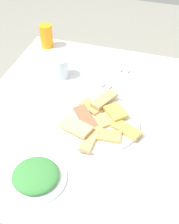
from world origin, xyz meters
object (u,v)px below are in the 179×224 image
at_px(soda_can, 46,36).
at_px(spoon, 111,77).
at_px(pide_platter, 99,122).
at_px(fork, 118,79).
at_px(drinking_glass, 60,68).
at_px(dining_table, 83,128).
at_px(paper_napkin, 115,79).
at_px(salad_plate_greens, 36,176).

distance_m(soda_can, spoon, 0.44).
bearing_deg(pide_platter, spoon, 5.60).
bearing_deg(soda_can, fork, -112.69).
relative_size(pide_platter, drinking_glass, 3.70).
height_order(dining_table, fork, fork).
relative_size(drinking_glass, paper_napkin, 0.75).
relative_size(salad_plate_greens, paper_napkin, 1.65).
xyz_separation_m(pide_platter, drinking_glass, (0.26, 0.26, 0.03)).
xyz_separation_m(salad_plate_greens, soda_can, (0.81, 0.30, 0.04)).
xyz_separation_m(dining_table, fork, (0.27, -0.09, 0.09)).
xyz_separation_m(pide_platter, spoon, (0.31, 0.03, -0.01)).
xyz_separation_m(dining_table, soda_can, (0.45, 0.35, 0.15)).
xyz_separation_m(drinking_glass, fork, (0.05, -0.27, -0.04)).
bearing_deg(pide_platter, fork, -1.01).
bearing_deg(soda_can, salad_plate_greens, -159.74).
xyz_separation_m(dining_table, salad_plate_greens, (-0.36, 0.05, 0.10)).
bearing_deg(paper_napkin, dining_table, 165.96).
bearing_deg(drinking_glass, salad_plate_greens, -167.03).
bearing_deg(fork, salad_plate_greens, -171.95).
bearing_deg(dining_table, drinking_glass, 39.93).
bearing_deg(spoon, fork, -69.32).
bearing_deg(paper_napkin, drinking_glass, 101.68).
height_order(pide_platter, soda_can, soda_can).
xyz_separation_m(paper_napkin, spoon, (0.00, 0.02, 0.00)).
height_order(pide_platter, paper_napkin, pide_platter).
distance_m(drinking_glass, fork, 0.28).
distance_m(soda_can, fork, 0.47).
bearing_deg(soda_can, spoon, -114.51).
distance_m(dining_table, paper_napkin, 0.29).
bearing_deg(fork, drinking_glass, 121.17).
bearing_deg(paper_napkin, fork, -90.00).
height_order(pide_platter, drinking_glass, drinking_glass).
xyz_separation_m(pide_platter, paper_napkin, (0.31, 0.01, -0.01)).
height_order(dining_table, pide_platter, pide_platter).
distance_m(paper_napkin, fork, 0.02).
bearing_deg(dining_table, pide_platter, -117.63).
height_order(soda_can, spoon, soda_can).
distance_m(dining_table, salad_plate_greens, 0.37).
distance_m(salad_plate_greens, spoon, 0.63).
bearing_deg(fork, spoon, 110.25).
distance_m(drinking_glass, paper_napkin, 0.26).
bearing_deg(paper_napkin, spoon, 90.00).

